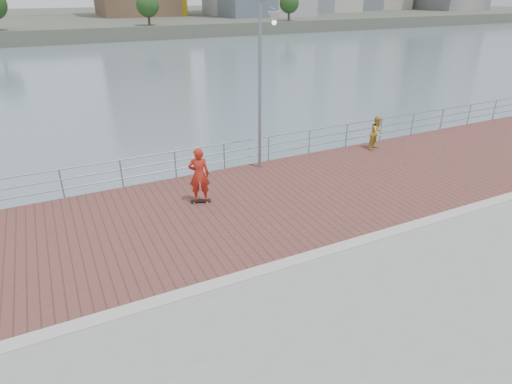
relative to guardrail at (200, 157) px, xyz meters
name	(u,v)px	position (x,y,z in m)	size (l,w,h in m)	color
water	(286,320)	(0.00, -7.00, -2.69)	(400.00, 400.00, 0.00)	slate
brick_lane	(235,208)	(0.00, -3.40, -0.68)	(40.00, 6.80, 0.02)	brown
curb	(289,263)	(0.00, -7.00, -0.66)	(40.00, 0.40, 0.06)	#B7B5AD
far_shore	(50,20)	(0.00, 115.50, -1.44)	(320.00, 95.00, 2.50)	#4C5142
guardrail	(200,157)	(0.00, 0.00, 0.00)	(39.06, 0.06, 1.13)	#8C9EA8
street_lamp	(266,56)	(2.40, -0.97, 3.84)	(0.47, 1.35, 6.38)	slate
skateboard	(201,201)	(-0.91, -2.49, -0.61)	(0.72, 0.39, 0.08)	black
skateboarder	(199,175)	(-0.91, -2.49, 0.37)	(0.70, 0.46, 1.92)	#B02317
bystander	(377,133)	(8.22, -0.86, 0.10)	(0.75, 0.58, 1.54)	gold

